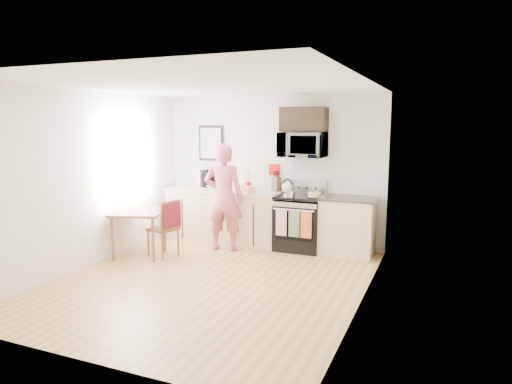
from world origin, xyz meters
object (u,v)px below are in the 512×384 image
at_px(chair, 168,221).
at_px(person, 224,197).
at_px(dining_table, 139,216).
at_px(cake, 314,195).
at_px(microwave, 303,145).
at_px(range, 300,224).

bearing_deg(chair, person, 65.55).
xyz_separation_m(dining_table, cake, (2.54, 1.23, 0.32)).
relative_size(dining_table, cake, 3.43).
bearing_deg(dining_table, cake, 25.91).
distance_m(microwave, cake, 0.87).
bearing_deg(cake, microwave, 141.00).
height_order(person, dining_table, person).
bearing_deg(chair, microwave, 52.42).
relative_size(microwave, chair, 0.82).
bearing_deg(microwave, range, -89.94).
height_order(microwave, chair, microwave).
bearing_deg(range, person, -155.64).
distance_m(dining_table, chair, 0.51).
xyz_separation_m(microwave, person, (-1.16, -0.63, -0.86)).
xyz_separation_m(range, person, (-1.16, -0.53, 0.46)).
xyz_separation_m(dining_table, chair, (0.50, 0.08, -0.05)).
height_order(range, person, person).
bearing_deg(dining_table, range, 30.92).
bearing_deg(range, microwave, 90.06).
height_order(dining_table, chair, chair).
relative_size(microwave, person, 0.42).
bearing_deg(cake, person, -164.30).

